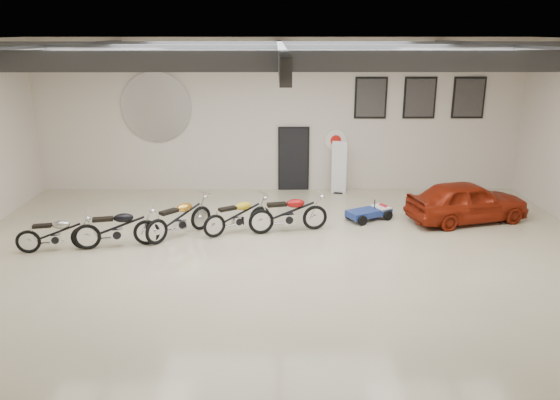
{
  "coord_description": "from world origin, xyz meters",
  "views": [
    {
      "loc": [
        -0.12,
        -11.94,
        5.18
      ],
      "look_at": [
        0.0,
        1.2,
        1.1
      ],
      "focal_mm": 35.0,
      "sensor_mm": 36.0,
      "label": 1
    }
  ],
  "objects_px": {
    "motorcycle_silver": "(55,233)",
    "motorcycle_gold": "(179,217)",
    "vintage_car": "(467,201)",
    "motorcycle_yellow": "(238,215)",
    "go_kart": "(373,209)",
    "motorcycle_red": "(288,212)",
    "motorcycle_black": "(117,227)",
    "banner_stand": "(339,167)"
  },
  "relations": [
    {
      "from": "go_kart",
      "to": "vintage_car",
      "type": "distance_m",
      "value": 2.65
    },
    {
      "from": "motorcycle_black",
      "to": "vintage_car",
      "type": "height_order",
      "value": "vintage_car"
    },
    {
      "from": "motorcycle_silver",
      "to": "go_kart",
      "type": "relative_size",
      "value": 1.13
    },
    {
      "from": "motorcycle_silver",
      "to": "vintage_car",
      "type": "distance_m",
      "value": 11.02
    },
    {
      "from": "motorcycle_gold",
      "to": "vintage_car",
      "type": "xyz_separation_m",
      "value": [
        7.94,
        1.17,
        0.05
      ]
    },
    {
      "from": "motorcycle_silver",
      "to": "motorcycle_gold",
      "type": "height_order",
      "value": "motorcycle_gold"
    },
    {
      "from": "motorcycle_black",
      "to": "vintage_car",
      "type": "xyz_separation_m",
      "value": [
        9.37,
        1.89,
        0.06
      ]
    },
    {
      "from": "motorcycle_gold",
      "to": "motorcycle_yellow",
      "type": "distance_m",
      "value": 1.53
    },
    {
      "from": "motorcycle_gold",
      "to": "motorcycle_yellow",
      "type": "height_order",
      "value": "motorcycle_gold"
    },
    {
      "from": "motorcycle_red",
      "to": "vintage_car",
      "type": "bearing_deg",
      "value": -3.29
    },
    {
      "from": "banner_stand",
      "to": "go_kart",
      "type": "xyz_separation_m",
      "value": [
        0.69,
        -2.61,
        -0.61
      ]
    },
    {
      "from": "motorcycle_yellow",
      "to": "go_kart",
      "type": "height_order",
      "value": "motorcycle_yellow"
    },
    {
      "from": "banner_stand",
      "to": "motorcycle_red",
      "type": "bearing_deg",
      "value": -102.24
    },
    {
      "from": "motorcycle_yellow",
      "to": "motorcycle_red",
      "type": "height_order",
      "value": "motorcycle_red"
    },
    {
      "from": "motorcycle_red",
      "to": "vintage_car",
      "type": "relative_size",
      "value": 0.62
    },
    {
      "from": "motorcycle_black",
      "to": "motorcycle_red",
      "type": "bearing_deg",
      "value": 1.63
    },
    {
      "from": "vintage_car",
      "to": "motorcycle_yellow",
      "type": "bearing_deg",
      "value": 82.76
    },
    {
      "from": "motorcycle_red",
      "to": "go_kart",
      "type": "distance_m",
      "value": 2.67
    },
    {
      "from": "motorcycle_yellow",
      "to": "go_kart",
      "type": "distance_m",
      "value": 3.96
    },
    {
      "from": "vintage_car",
      "to": "go_kart",
      "type": "bearing_deg",
      "value": 70.63
    },
    {
      "from": "motorcycle_silver",
      "to": "vintage_car",
      "type": "height_order",
      "value": "vintage_car"
    },
    {
      "from": "motorcycle_silver",
      "to": "motorcycle_gold",
      "type": "xyz_separation_m",
      "value": [
        2.87,
        0.95,
        0.06
      ]
    },
    {
      "from": "motorcycle_gold",
      "to": "go_kart",
      "type": "height_order",
      "value": "motorcycle_gold"
    },
    {
      "from": "motorcycle_silver",
      "to": "motorcycle_red",
      "type": "xyz_separation_m",
      "value": [
        5.73,
        1.29,
        0.08
      ]
    },
    {
      "from": "motorcycle_silver",
      "to": "motorcycle_gold",
      "type": "distance_m",
      "value": 3.02
    },
    {
      "from": "motorcycle_black",
      "to": "motorcycle_gold",
      "type": "relative_size",
      "value": 1.0
    },
    {
      "from": "banner_stand",
      "to": "motorcycle_gold",
      "type": "height_order",
      "value": "banner_stand"
    },
    {
      "from": "motorcycle_silver",
      "to": "vintage_car",
      "type": "bearing_deg",
      "value": -0.79
    },
    {
      "from": "motorcycle_gold",
      "to": "motorcycle_black",
      "type": "bearing_deg",
      "value": 159.63
    },
    {
      "from": "motorcycle_red",
      "to": "banner_stand",
      "type": "bearing_deg",
      "value": 51.6
    },
    {
      "from": "motorcycle_black",
      "to": "motorcycle_yellow",
      "type": "distance_m",
      "value": 3.1
    },
    {
      "from": "motorcycle_yellow",
      "to": "vintage_car",
      "type": "bearing_deg",
      "value": -22.51
    },
    {
      "from": "banner_stand",
      "to": "motorcycle_silver",
      "type": "xyz_separation_m",
      "value": [
        -7.49,
        -4.93,
        -0.43
      ]
    },
    {
      "from": "motorcycle_black",
      "to": "motorcycle_yellow",
      "type": "relative_size",
      "value": 1.05
    },
    {
      "from": "motorcycle_yellow",
      "to": "banner_stand",
      "type": "bearing_deg",
      "value": 19.5
    },
    {
      "from": "banner_stand",
      "to": "motorcycle_black",
      "type": "distance_m",
      "value": 7.67
    },
    {
      "from": "motorcycle_black",
      "to": "motorcycle_red",
      "type": "relative_size",
      "value": 0.96
    },
    {
      "from": "motorcycle_black",
      "to": "go_kart",
      "type": "xyz_separation_m",
      "value": [
        6.74,
        2.08,
        -0.24
      ]
    },
    {
      "from": "banner_stand",
      "to": "motorcycle_gold",
      "type": "distance_m",
      "value": 6.11
    },
    {
      "from": "motorcycle_silver",
      "to": "motorcycle_gold",
      "type": "relative_size",
      "value": 0.88
    },
    {
      "from": "motorcycle_gold",
      "to": "motorcycle_silver",
      "type": "bearing_deg",
      "value": 151.35
    },
    {
      "from": "banner_stand",
      "to": "motorcycle_red",
      "type": "xyz_separation_m",
      "value": [
        -1.76,
        -3.64,
        -0.35
      ]
    }
  ]
}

